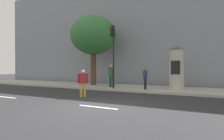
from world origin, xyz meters
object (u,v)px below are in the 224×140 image
traffic_light (113,46)px  poster_column (177,68)px  street_tree (93,35)px  pedestrian_in_light_jacket (111,74)px  pedestrian_tallest (145,77)px  pedestrian_near_pole (83,81)px

traffic_light → poster_column: size_ratio=1.52×
traffic_light → street_tree: (-2.81, 1.90, 1.26)m
pedestrian_in_light_jacket → pedestrian_tallest: size_ratio=1.16×
poster_column → street_tree: (-6.85, 0.27, 2.75)m
pedestrian_in_light_jacket → street_tree: bearing=153.8°
pedestrian_tallest → poster_column: bearing=29.3°
pedestrian_near_pole → pedestrian_in_light_jacket: 4.06m
traffic_light → poster_column: traffic_light is taller
traffic_light → poster_column: 4.60m
pedestrian_in_light_jacket → traffic_light: bearing=-55.4°
traffic_light → pedestrian_tallest: traffic_light is taller
traffic_light → pedestrian_in_light_jacket: (-0.54, 0.78, -1.95)m
street_tree → pedestrian_near_pole: 6.74m
pedestrian_near_pole → traffic_light: bearing=86.0°
traffic_light → pedestrian_in_light_jacket: size_ratio=2.57×
street_tree → pedestrian_near_pole: (2.58, -5.15, -3.50)m
pedestrian_tallest → pedestrian_in_light_jacket: bearing=175.7°
poster_column → pedestrian_tallest: 2.23m
poster_column → pedestrian_in_light_jacket: size_ratio=1.69×
traffic_light → pedestrian_near_pole: traffic_light is taller
street_tree → pedestrian_tallest: street_tree is taller
traffic_light → pedestrian_near_pole: 3.96m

